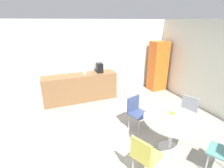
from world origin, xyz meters
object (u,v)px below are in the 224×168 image
round_table (172,124)px  chair_navy (136,109)px  coffee_maker (99,68)px  mug_white (84,73)px  chair_gray (188,109)px  fruit_bowl (172,115)px  chair_yellow (144,154)px  locker_cabinet (158,66)px

round_table → chair_navy: chair_navy is taller
chair_navy → coffee_maker: bearing=96.8°
round_table → chair_navy: bearing=107.7°
mug_white → coffee_maker: coffee_maker is taller
chair_gray → chair_navy: 1.27m
chair_gray → coffee_maker: bearing=118.9°
chair_gray → fruit_bowl: (-0.87, -0.40, 0.26)m
round_table → chair_gray: (0.88, 0.47, -0.08)m
chair_gray → chair_navy: same height
chair_gray → chair_yellow: (-1.78, -0.87, 0.00)m
chair_yellow → round_table: bearing=24.2°
locker_cabinet → chair_navy: bearing=-135.6°
locker_cabinet → coffee_maker: 2.30m
chair_navy → chair_yellow: same height
locker_cabinet → chair_navy: locker_cabinet is taller
round_table → chair_yellow: (-0.90, -0.41, -0.08)m
round_table → chair_gray: chair_gray is taller
coffee_maker → round_table: bearing=-79.8°
mug_white → coffee_maker: 0.55m
chair_yellow → chair_navy: bearing=65.9°
chair_navy → mug_white: size_ratio=6.43×
locker_cabinet → fruit_bowl: bearing=-121.0°
round_table → chair_yellow: 1.00m
coffee_maker → fruit_bowl: bearing=-79.4°
fruit_bowl → mug_white: mug_white is taller
chair_gray → mug_white: 3.22m
chair_gray → chair_navy: (-1.18, 0.48, 0.00)m
locker_cabinet → chair_gray: (-0.87, -2.48, -0.40)m
round_table → chair_gray: 1.00m
chair_navy → fruit_bowl: 0.97m
coffee_maker → mug_white: bearing=-173.6°
chair_gray → chair_yellow: 1.98m
fruit_bowl → round_table: bearing=-98.4°
locker_cabinet → chair_navy: 2.89m
chair_yellow → mug_white: 3.42m
chair_navy → locker_cabinet: bearing=44.4°
chair_navy → mug_white: (-0.79, 2.04, 0.43)m
chair_yellow → coffee_maker: coffee_maker is taller
chair_gray → mug_white: size_ratio=6.43×
round_table → coffee_maker: coffee_maker is taller
locker_cabinet → round_table: bearing=-120.6°
chair_gray → fruit_bowl: bearing=-155.1°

